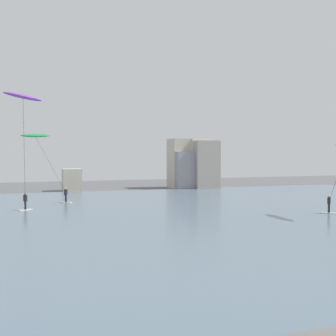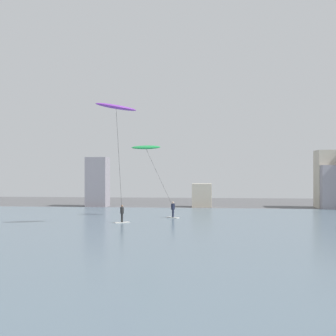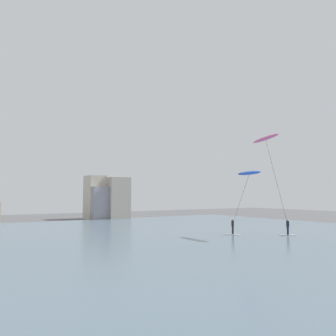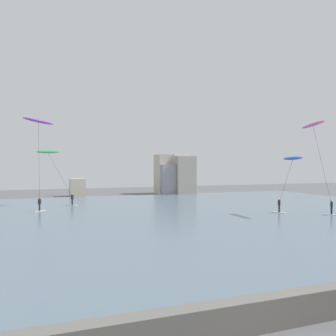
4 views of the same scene
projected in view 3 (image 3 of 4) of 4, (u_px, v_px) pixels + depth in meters
name	position (u px, v px, depth m)	size (l,w,h in m)	color
water_bay	(27.00, 248.00, 26.65)	(84.00, 52.00, 0.10)	slate
far_shore_buildings	(78.00, 199.00, 57.53)	(37.20, 5.89, 7.60)	gray
kitesurfer_blue	(247.00, 180.00, 33.28)	(1.40, 4.79, 6.48)	silver
kitesurfer_pink	(268.00, 147.00, 35.76)	(2.53, 3.85, 10.56)	silver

